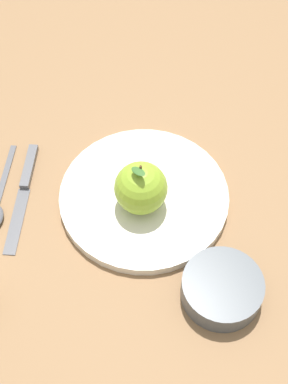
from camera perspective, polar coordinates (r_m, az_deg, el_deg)
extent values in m
plane|color=olive|center=(0.80, -2.12, -1.43)|extent=(2.40, 2.40, 0.00)
cylinder|color=silver|center=(0.80, 0.00, -0.49)|extent=(0.25, 0.25, 0.02)
torus|color=silver|center=(0.79, 0.00, -0.34)|extent=(0.25, 0.25, 0.01)
sphere|color=#8CB22D|center=(0.75, -0.34, 0.43)|extent=(0.08, 0.08, 0.08)
cylinder|color=#4C3319|center=(0.72, -0.35, 2.38)|extent=(0.00, 0.00, 0.02)
ellipsoid|color=#386628|center=(0.71, -0.74, 2.03)|extent=(0.02, 0.03, 0.01)
cylinder|color=#4C5156|center=(0.72, 8.29, -10.17)|extent=(0.11, 0.11, 0.04)
torus|color=#4C5156|center=(0.71, 8.43, -9.71)|extent=(0.11, 0.11, 0.01)
cylinder|color=#3D4145|center=(0.71, 8.41, -9.77)|extent=(0.09, 0.09, 0.01)
cube|color=#59595E|center=(0.80, -13.39, -2.97)|extent=(0.11, 0.06, 0.00)
cube|color=#59595E|center=(0.85, -12.14, 2.67)|extent=(0.08, 0.05, 0.01)
cube|color=#59595E|center=(0.86, -14.57, 1.84)|extent=(0.11, 0.05, 0.01)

